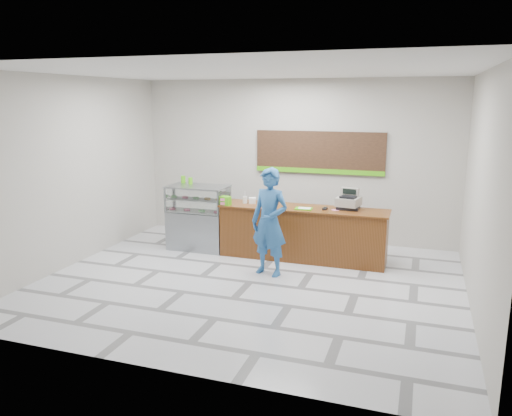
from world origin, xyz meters
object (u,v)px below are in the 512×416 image
(serving_tray, at_px, (304,209))
(customer, at_px, (270,222))
(display_case, at_px, (199,217))
(sales_counter, at_px, (303,233))
(cash_register, at_px, (349,201))

(serving_tray, height_order, customer, customer)
(display_case, height_order, serving_tray, display_case)
(display_case, distance_m, serving_tray, 2.29)
(sales_counter, relative_size, customer, 1.70)
(sales_counter, height_order, customer, customer)
(cash_register, relative_size, serving_tray, 1.45)
(display_case, distance_m, cash_register, 3.11)
(display_case, bearing_deg, serving_tray, -3.28)
(sales_counter, height_order, cash_register, cash_register)
(display_case, distance_m, customer, 2.15)
(display_case, bearing_deg, cash_register, 3.16)
(serving_tray, relative_size, customer, 0.18)
(cash_register, bearing_deg, customer, -124.29)
(serving_tray, bearing_deg, display_case, 171.96)
(customer, bearing_deg, serving_tray, 80.70)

